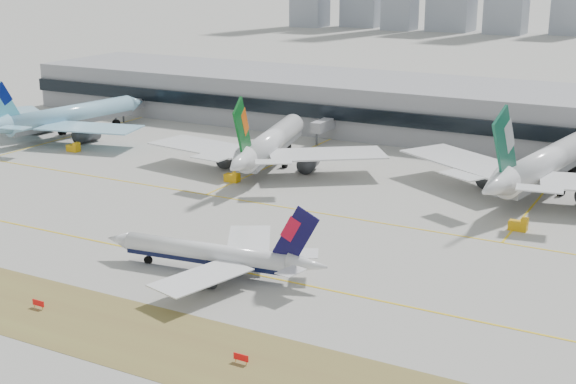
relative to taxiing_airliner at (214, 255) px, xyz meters
The scene contains 11 objects.
ground 8.42m from the taxiing_airliner, 84.73° to the left, with size 3000.00×3000.00×0.00m, color gray.
taxiing_airliner is the anchor object (origin of this frame).
widebody_korean 117.70m from the taxiing_airliner, 144.82° to the left, with size 60.22×59.51×21.71m.
widebody_eva 70.36m from the taxiing_airliner, 112.18° to the left, with size 59.63×59.42×21.86m.
widebody_cathay 83.38m from the taxiing_airliner, 62.74° to the left, with size 65.87×65.11×23.76m.
terminal 122.63m from the taxiing_airliner, 89.67° to the left, with size 280.00×43.10×15.00m.
hold_sign_left 28.90m from the taxiing_airliner, 122.52° to the right, with size 2.20×0.15×1.35m.
hold_sign_right 31.64m from the taxiing_airliner, 50.32° to the right, with size 2.20×0.15×1.35m.
gse_a 98.49m from the taxiing_airliner, 146.12° to the left, with size 3.55×2.00×2.60m.
gse_b 56.74m from the taxiing_airliner, 119.10° to the left, with size 3.55×2.00×2.60m.
gse_c 60.93m from the taxiing_airliner, 49.45° to the left, with size 3.55×2.00×2.60m.
Camera 1 is at (69.22, -111.30, 50.68)m, focal length 50.00 mm.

